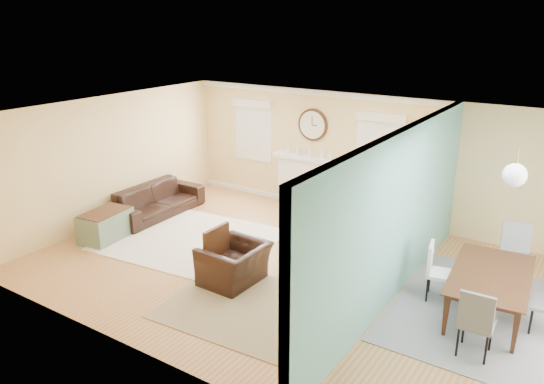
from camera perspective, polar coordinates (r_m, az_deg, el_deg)
The scene contains 26 objects.
floor at distance 8.94m, azimuth 3.27°, elevation -8.73°, with size 9.00×9.00×0.00m, color #AA693C.
wall_back at distance 11.02m, azimuth 11.27°, elevation 3.49°, with size 9.00×0.02×2.60m, color #EBCA83.
wall_front at distance 6.21m, azimuth -10.71°, elevation -8.51°, with size 9.00×0.02×2.60m, color #EBCA83.
wall_left at distance 11.25m, azimuth -16.86°, elevation 3.35°, with size 0.02×6.00×2.60m, color #EBCA83.
ceiling at distance 8.09m, azimuth 3.61°, elevation 7.88°, with size 9.00×6.00×0.02m, color white.
partition at distance 8.07m, azimuth 13.79°, elevation -1.83°, with size 0.17×6.00×2.60m.
fireplace at distance 11.73m, azimuth 4.06°, elevation 1.14°, with size 1.70×0.30×1.17m.
wall_clock at distance 11.49m, azimuth 4.41°, elevation 7.22°, with size 0.70×0.07×0.70m.
window_left at distance 12.33m, azimuth -2.00°, elevation 7.12°, with size 1.05×0.13×1.42m.
window_right at distance 10.88m, azimuth 11.53°, elevation 5.22°, with size 1.05×0.13×1.42m.
pendant at distance 7.23m, azimuth 24.65°, elevation 1.66°, with size 0.30×0.30×0.55m.
rug_cream at distance 10.28m, azimuth -8.70°, elevation -5.09°, with size 3.03×2.62×0.02m, color beige.
rug_jute at distance 7.97m, azimuth -2.20°, elevation -12.32°, with size 2.44×2.00×0.01m, color #968360.
rug_grey at distance 8.39m, azimuth 22.23°, elevation -12.10°, with size 2.54×3.18×0.01m, color gray.
sofa at distance 11.59m, azimuth -12.33°, elevation -0.90°, with size 2.22×0.87×0.65m, color black.
eames_chair at distance 8.52m, azimuth -4.07°, elevation -7.73°, with size 1.00×0.88×0.65m, color black.
green_chair at distance 10.49m, azimuth 11.12°, elevation -2.82°, with size 0.72×0.74×0.67m, color #00663A.
trunk at distance 10.60m, azimuth -17.45°, elevation -3.44°, with size 0.72×1.05×0.56m.
credenza at distance 9.80m, azimuth 14.82°, elevation -4.26°, with size 0.46×1.36×0.80m.
tv at distance 9.55m, azimuth 15.08°, elevation -0.13°, with size 1.18×0.15×0.68m, color black.
garden_stool at distance 8.87m, azimuth 12.85°, elevation -7.53°, with size 0.36×0.36×0.53m, color white.
potted_plant at distance 8.67m, azimuth 13.08°, elevation -4.57°, with size 0.42×0.36×0.47m, color #337F33.
dining_table at distance 8.24m, azimuth 22.50°, elevation -10.18°, with size 1.85×1.03×0.65m, color #442310.
dining_chair_n at distance 9.20m, azimuth 24.80°, elevation -5.73°, with size 0.54×0.54×0.98m.
dining_chair_s at distance 7.20m, azimuth 21.24°, elevation -12.32°, with size 0.43×0.43×0.94m.
dining_chair_w at distance 8.33m, azimuth 17.74°, elevation -7.80°, with size 0.46×0.46×0.89m.
Camera 1 is at (3.93, -6.91, 4.08)m, focal length 35.00 mm.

